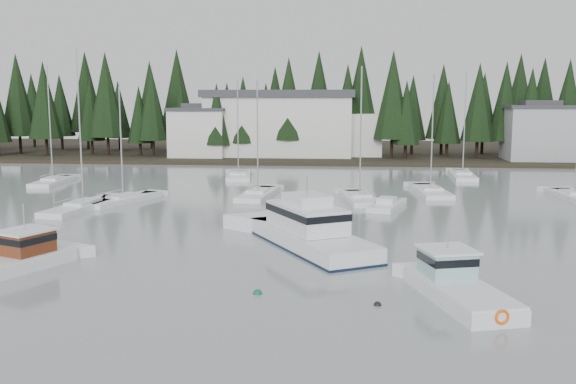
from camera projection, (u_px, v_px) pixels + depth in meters
The scene contains 21 objects.
ground at pixel (192, 338), 26.72m from camera, with size 260.00×260.00×0.00m, color gray.
far_shore_land at pixel (314, 152), 122.32m from camera, with size 240.00×54.00×1.00m, color black.
conifer_treeline at pixel (310, 157), 111.48m from camera, with size 200.00×22.00×20.00m, color black, non-canonical shape.
house_west at pixel (199, 131), 105.56m from camera, with size 9.54×7.42×8.75m.
house_east_a at pixel (539, 132), 99.61m from camera, with size 10.60×8.48×9.25m.
harbor_inn at pixel (292, 124), 107.32m from camera, with size 29.50×11.50×10.90m.
lobster_boat_brown at pixel (6, 263), 37.01m from camera, with size 6.43×9.14×4.31m.
cabin_cruiser_center at pixel (309, 235), 43.20m from camera, with size 9.71×12.97×5.45m.
lobster_boat_teal at pixel (457, 288), 31.91m from camera, with size 4.91×8.46×4.45m.
sailboat_3 at pixel (430, 193), 67.77m from camera, with size 3.73×9.83×13.06m.
sailboat_4 at pixel (238, 177), 81.30m from camera, with size 4.12×8.69×12.82m.
sailboat_5 at pixel (575, 198), 64.58m from camera, with size 3.60×8.40×12.34m.
sailboat_6 at pixel (360, 200), 62.94m from camera, with size 4.16×9.11×13.57m.
sailboat_7 at pixel (53, 183), 75.87m from camera, with size 3.18×9.08×14.33m.
sailboat_9 at pixel (123, 201), 62.11m from camera, with size 5.43×9.34×11.62m.
sailboat_10 at pixel (463, 177), 82.16m from camera, with size 3.21×10.29×13.86m.
sailboat_11 at pixel (258, 196), 65.73m from camera, with size 3.57×9.53×12.26m.
sailboat_12 at pixel (83, 208), 58.37m from camera, with size 4.02×11.16×14.83m.
runabout_1 at pixel (387, 207), 58.49m from camera, with size 3.91×6.48×1.42m.
mooring_buoy_green at pixel (258, 294), 32.79m from camera, with size 0.47×0.47×0.47m, color #145933.
mooring_buoy_dark at pixel (377, 305), 30.96m from camera, with size 0.39×0.39×0.39m, color black.
Camera 1 is at (6.36, -25.10, 9.85)m, focal length 40.00 mm.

